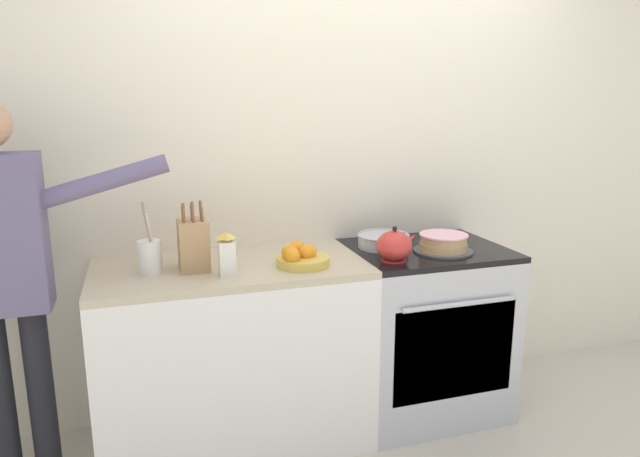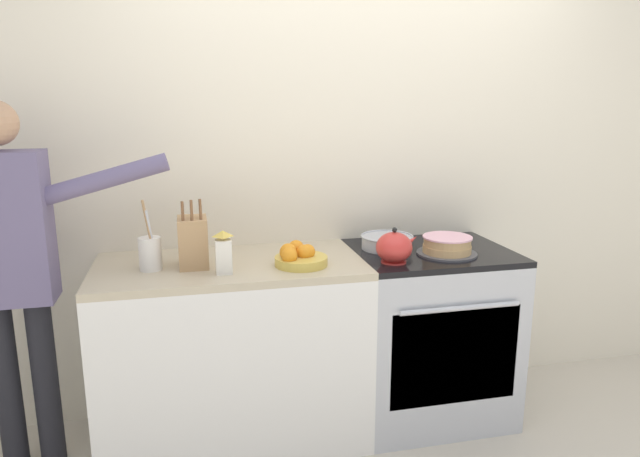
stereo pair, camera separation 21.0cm
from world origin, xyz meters
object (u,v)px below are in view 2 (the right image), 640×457
(stove_range, at_px, (428,332))
(tea_kettle, at_px, (394,248))
(knife_block, at_px, (193,242))
(utensil_crock, at_px, (150,253))
(mixing_bowl, at_px, (387,242))
(layer_cake, at_px, (447,246))
(milk_carton, at_px, (223,253))
(person_baker, at_px, (13,258))
(fruit_bowl, at_px, (299,257))

(stove_range, height_order, tea_kettle, tea_kettle)
(knife_block, height_order, utensil_crock, utensil_crock)
(mixing_bowl, xyz_separation_m, knife_block, (-0.97, -0.10, 0.08))
(layer_cake, height_order, mixing_bowl, layer_cake)
(milk_carton, bearing_deg, mixing_bowl, 15.85)
(layer_cake, bearing_deg, stove_range, 111.04)
(milk_carton, height_order, person_baker, person_baker)
(tea_kettle, relative_size, utensil_crock, 0.65)
(milk_carton, relative_size, person_baker, 0.12)
(knife_block, height_order, person_baker, person_baker)
(stove_range, xyz_separation_m, person_baker, (-1.95, -0.01, 0.54))
(utensil_crock, bearing_deg, milk_carton, -22.16)
(layer_cake, xyz_separation_m, milk_carton, (-1.10, -0.07, 0.05))
(layer_cake, xyz_separation_m, tea_kettle, (-0.30, -0.07, 0.03))
(tea_kettle, height_order, fruit_bowl, tea_kettle)
(layer_cake, bearing_deg, knife_block, 176.38)
(layer_cake, xyz_separation_m, mixing_bowl, (-0.25, 0.17, -0.01))
(knife_block, bearing_deg, mixing_bowl, 5.67)
(layer_cake, height_order, fruit_bowl, fruit_bowl)
(tea_kettle, xyz_separation_m, person_baker, (-1.68, 0.16, 0.02))
(utensil_crock, bearing_deg, fruit_bowl, -6.76)
(person_baker, bearing_deg, layer_cake, -12.32)
(tea_kettle, xyz_separation_m, milk_carton, (-0.80, 0.01, 0.02))
(knife_block, bearing_deg, stove_range, 0.87)
(knife_block, distance_m, utensil_crock, 0.19)
(mixing_bowl, height_order, utensil_crock, utensil_crock)
(utensil_crock, bearing_deg, knife_block, 4.22)
(layer_cake, relative_size, tea_kettle, 1.42)
(stove_range, relative_size, milk_carton, 4.65)
(layer_cake, height_order, knife_block, knife_block)
(layer_cake, xyz_separation_m, person_baker, (-1.99, 0.08, 0.04))
(mixing_bowl, distance_m, knife_block, 0.98)
(stove_range, bearing_deg, mixing_bowl, 160.00)
(milk_carton, distance_m, person_baker, 0.90)
(mixing_bowl, relative_size, person_baker, 0.16)
(person_baker, bearing_deg, utensil_crock, -11.94)
(fruit_bowl, relative_size, person_baker, 0.15)
(layer_cake, distance_m, utensil_crock, 1.42)
(mixing_bowl, xyz_separation_m, milk_carton, (-0.85, -0.24, 0.06))
(stove_range, relative_size, layer_cake, 3.04)
(layer_cake, height_order, milk_carton, milk_carton)
(mixing_bowl, xyz_separation_m, fruit_bowl, (-0.50, -0.19, 0.00))
(fruit_bowl, height_order, milk_carton, milk_carton)
(tea_kettle, xyz_separation_m, fruit_bowl, (-0.45, 0.06, -0.03))
(knife_block, relative_size, milk_carton, 1.63)
(mixing_bowl, xyz_separation_m, utensil_crock, (-1.17, -0.11, 0.04))
(knife_block, bearing_deg, milk_carton, -48.38)
(stove_range, bearing_deg, fruit_bowl, -171.16)
(layer_cake, bearing_deg, utensil_crock, 177.43)
(stove_range, height_order, fruit_bowl, fruit_bowl)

